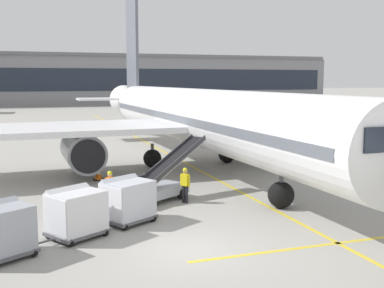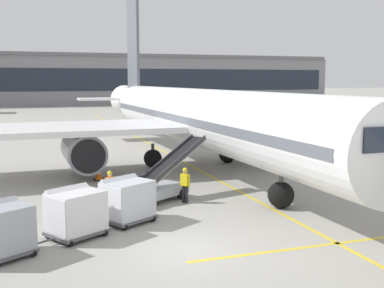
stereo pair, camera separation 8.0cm
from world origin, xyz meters
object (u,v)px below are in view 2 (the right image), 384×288
Objects in this scene: ground_crew_by_carts at (124,193)px; baggage_cart_second at (75,212)px; parked_airplane at (196,117)px; ground_crew_marshaller at (110,186)px; belt_loader at (158,183)px; ground_crew_wingwalker at (107,196)px; baggage_cart_lead at (127,199)px; safety_cone_engine_keepout at (99,174)px; ground_crew_by_loader at (185,183)px.

baggage_cart_second is at bearing -134.14° from ground_crew_by_carts.
ground_crew_marshaller is at bearing -130.06° from parked_airplane.
belt_loader is 2.94× the size of ground_crew_wingwalker.
baggage_cart_lead is (-2.21, -3.22, 0.13)m from belt_loader.
safety_cone_engine_keepout is (0.05, 9.17, -0.66)m from baggage_cart_lead.
ground_crew_by_loader is 7.61m from safety_cone_engine_keepout.
baggage_cart_second is 1.57× the size of ground_crew_by_loader.
ground_crew_by_carts is 0.81m from ground_crew_wingwalker.
ground_crew_by_carts is 8.08m from safety_cone_engine_keepout.
ground_crew_by_loader is (5.54, 3.58, -0.00)m from baggage_cart_second.
ground_crew_by_loader is at bearing -38.85° from belt_loader.
baggage_cart_second reaches higher than safety_cone_engine_keepout.
parked_airplane reaches higher than ground_crew_wingwalker.
ground_crew_by_loader is (1.11, -0.89, 0.13)m from belt_loader.
baggage_cart_lead is at bearing -94.26° from ground_crew_by_carts.
baggage_cart_lead reaches higher than safety_cone_engine_keepout.
ground_crew_marshaller is at bearing 173.97° from ground_crew_by_loader.
baggage_cart_lead is at bearing -84.25° from ground_crew_marshaller.
ground_crew_marshaller is 1.82m from ground_crew_wingwalker.
parked_airplane is 25.71× the size of ground_crew_by_carts.
ground_crew_marshaller is at bearing -92.88° from safety_cone_engine_keepout.
parked_airplane is at bearing 17.31° from safety_cone_engine_keepout.
ground_crew_by_carts is at bearing -135.35° from belt_loader.
parked_airplane is 12.56m from ground_crew_by_carts.
ground_crew_by_carts is (-3.23, -1.20, 0.00)m from ground_crew_by_loader.
ground_crew_marshaller reaches higher than safety_cone_engine_keepout.
ground_crew_by_carts is at bearing -159.57° from ground_crew_by_loader.
ground_crew_by_loader is at bearing -64.52° from safety_cone_engine_keepout.
ground_crew_by_loader is 1.00× the size of ground_crew_marshaller.
baggage_cart_lead is at bearing -53.27° from ground_crew_wingwalker.
ground_crew_by_carts is at bearing 13.03° from ground_crew_wingwalker.
belt_loader is 2.94× the size of ground_crew_by_loader.
ground_crew_by_carts reaches higher than safety_cone_engine_keepout.
ground_crew_marshaller is (-0.36, 1.58, 0.00)m from ground_crew_by_carts.
ground_crew_by_loader is (3.31, 2.33, -0.00)m from baggage_cart_lead.
baggage_cart_lead is 3.93× the size of safety_cone_engine_keepout.
ground_crew_by_loader is at bearing -112.15° from parked_airplane.
baggage_cart_lead is 1.13m from ground_crew_by_carts.
ground_crew_by_loader is at bearing 20.43° from ground_crew_by_carts.
baggage_cart_lead is at bearing -121.63° from parked_airplane.
parked_airplane is at bearing 49.94° from ground_crew_marshaller.
baggage_cart_second is 10.70m from safety_cone_engine_keepout.
baggage_cart_lead and baggage_cart_second have the same top height.
parked_airplane is 13.15m from ground_crew_wingwalker.
belt_loader is at bearing -120.48° from parked_airplane.
ground_crew_by_carts is (-6.90, -10.21, -2.45)m from parked_airplane.
baggage_cart_lead is at bearing -90.33° from safety_cone_engine_keepout.
baggage_cart_second reaches higher than ground_crew_by_loader.
ground_crew_by_loader and ground_crew_marshaller have the same top height.
belt_loader is 2.53m from ground_crew_marshaller.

